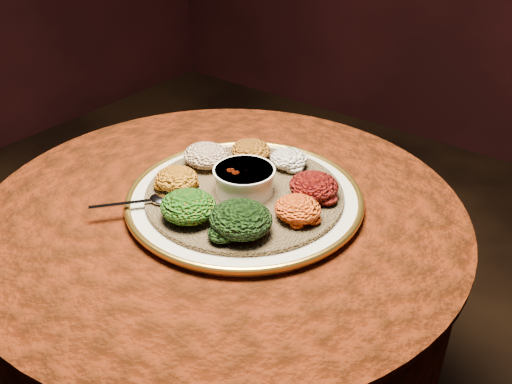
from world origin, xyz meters
The scene contains 13 objects.
table centered at (0.00, 0.00, 0.55)m, with size 0.96×0.96×0.73m.
platter centered at (0.03, 0.04, 0.75)m, with size 0.59×0.59×0.02m.
injera centered at (0.03, 0.04, 0.76)m, with size 0.39×0.39×0.01m, color olive.
stew_bowl centered at (0.03, 0.04, 0.79)m, with size 0.12×0.12×0.05m.
spoon centered at (-0.08, -0.10, 0.77)m, with size 0.11×0.12×0.01m.
portion_ayib centered at (0.04, 0.17, 0.78)m, with size 0.08×0.08×0.04m, color white.
portion_kitfo centered at (0.14, 0.11, 0.79)m, with size 0.10×0.09×0.05m, color black.
portion_tikil centered at (0.16, 0.02, 0.78)m, with size 0.09×0.08×0.04m, color #CA9010.
portion_gomen centered at (0.11, -0.07, 0.79)m, with size 0.11×0.11×0.05m, color black.
portion_mixveg centered at (0.00, -0.10, 0.79)m, with size 0.10×0.10×0.05m, color #AA490A.
portion_kik centered at (-0.09, -0.03, 0.78)m, with size 0.09×0.08×0.04m, color #BC6510.
portion_timatim centered at (-0.10, 0.07, 0.79)m, with size 0.10×0.09×0.05m, color maroon.
portion_shiro centered at (-0.04, 0.15, 0.78)m, with size 0.09×0.08×0.04m, color brown.
Camera 1 is at (0.63, -0.70, 1.35)m, focal length 40.00 mm.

